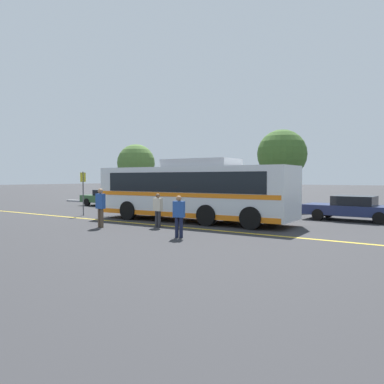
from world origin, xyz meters
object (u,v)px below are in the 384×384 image
parked_car_3 (352,208)px  parked_car_2 (234,203)px  parked_car_0 (107,198)px  pedestrian_1 (101,205)px  tree_2 (136,163)px  tree_0 (282,154)px  transit_bus (192,190)px  pedestrian_0 (179,214)px  parked_car_1 (163,199)px  pedestrian_2 (158,208)px  bus_stop_sign (83,188)px

parked_car_3 → parked_car_2: bearing=91.0°
parked_car_0 → pedestrian_1: pedestrian_1 is taller
tree_2 → tree_0: bearing=2.1°
transit_bus → parked_car_0: transit_bus is taller
pedestrian_0 → tree_0: (-1.65, 15.10, 3.08)m
parked_car_1 → tree_0: size_ratio=0.84×
parked_car_3 → tree_2: size_ratio=0.90×
parked_car_2 → tree_2: size_ratio=0.91×
transit_bus → parked_car_3: (6.78, 4.98, -0.94)m
parked_car_3 → tree_2: (-19.74, 4.95, 2.95)m
pedestrian_1 → pedestrian_2: size_ratio=1.15×
parked_car_0 → pedestrian_0: 17.13m
pedestrian_0 → pedestrian_1: 4.64m
parked_car_3 → pedestrian_0: (-4.26, -9.63, 0.22)m
pedestrian_2 → tree_2: bearing=138.8°
parked_car_2 → parked_car_3: parked_car_3 is taller
transit_bus → pedestrian_0: bearing=-152.8°
pedestrian_0 → pedestrian_1: pedestrian_1 is taller
tree_0 → transit_bus: bearing=-94.8°
transit_bus → pedestrian_2: (-0.00, -2.79, -0.75)m
transit_bus → parked_car_2: size_ratio=2.24×
parked_car_0 → parked_car_3: parked_car_3 is taller
tree_2 → bus_stop_sign: bearing=-62.1°
parked_car_1 → pedestrian_0: bearing=38.5°
bus_stop_sign → tree_0: tree_0 is taller
tree_2 → pedestrian_1: bearing=-52.7°
parked_car_1 → bus_stop_sign: bus_stop_sign is taller
parked_car_0 → tree_2: bearing=15.1°
parked_car_0 → tree_2: 5.88m
parked_car_2 → parked_car_3: size_ratio=1.01×
transit_bus → parked_car_0: (-11.62, 5.03, -0.94)m
pedestrian_2 → parked_car_0: bearing=149.4°
transit_bus → parked_car_1: size_ratio=2.25×
parked_car_1 → tree_2: (-6.74, 4.56, 2.94)m
transit_bus → tree_0: size_ratio=1.89×
pedestrian_2 → bus_stop_sign: bus_stop_sign is taller
parked_car_0 → pedestrian_2: bearing=-124.2°
pedestrian_1 → pedestrian_2: pedestrian_1 is taller
parked_car_1 → tree_2: 8.65m
pedestrian_0 → pedestrian_2: size_ratio=1.03×
transit_bus → tree_0: 10.76m
tree_2 → parked_car_0: bearing=-74.7°
parked_car_2 → pedestrian_2: size_ratio=3.18×
transit_bus → tree_2: bearing=51.2°
parked_car_3 → bus_stop_sign: size_ratio=1.85×
pedestrian_1 → parked_car_3: bearing=46.4°
parked_car_3 → pedestrian_0: pedestrian_0 is taller
transit_bus → pedestrian_1: (-2.11, -4.29, -0.60)m
pedestrian_1 → bus_stop_sign: 5.97m
pedestrian_0 → bus_stop_sign: 10.30m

